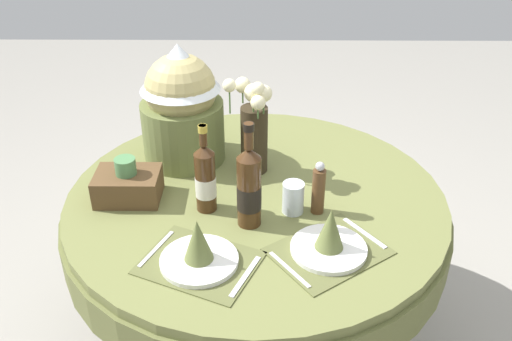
{
  "coord_description": "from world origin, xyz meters",
  "views": [
    {
      "loc": [
        0.01,
        -1.69,
        1.85
      ],
      "look_at": [
        0.0,
        0.03,
        0.8
      ],
      "focal_mm": 39.19,
      "sensor_mm": 36.0,
      "label": 1
    }
  ],
  "objects": [
    {
      "name": "woven_basket_side_left",
      "position": [
        -0.45,
        -0.03,
        0.78
      ],
      "size": [
        0.23,
        0.16,
        0.16
      ],
      "color": "brown",
      "rests_on": "dining_table"
    },
    {
      "name": "gift_tub_back_left",
      "position": [
        -0.29,
        0.27,
        0.97
      ],
      "size": [
        0.32,
        0.32,
        0.47
      ],
      "color": "olive",
      "rests_on": "dining_table"
    },
    {
      "name": "place_setting_right",
      "position": [
        0.23,
        -0.32,
        0.77
      ],
      "size": [
        0.43,
        0.41,
        0.16
      ],
      "color": "brown",
      "rests_on": "dining_table"
    },
    {
      "name": "flower_vase",
      "position": [
        -0.01,
        0.16,
        0.92
      ],
      "size": [
        0.17,
        0.19,
        0.39
      ],
      "color": "#332819",
      "rests_on": "dining_table"
    },
    {
      "name": "dining_table",
      "position": [
        0.0,
        0.0,
        0.61
      ],
      "size": [
        1.4,
        1.4,
        0.72
      ],
      "color": "olive",
      "rests_on": "ground"
    },
    {
      "name": "wine_bottle_centre",
      "position": [
        -0.02,
        -0.17,
        0.87
      ],
      "size": [
        0.08,
        0.08,
        0.37
      ],
      "color": "#422814",
      "rests_on": "dining_table"
    },
    {
      "name": "pepper_mill",
      "position": [
        0.21,
        -0.11,
        0.82
      ],
      "size": [
        0.04,
        0.04,
        0.2
      ],
      "color": "brown",
      "rests_on": "dining_table"
    },
    {
      "name": "tumbler_near_left",
      "position": [
        0.13,
        -0.11,
        0.78
      ],
      "size": [
        0.07,
        0.07,
        0.11
      ],
      "primitive_type": "cylinder",
      "color": "silver",
      "rests_on": "dining_table"
    },
    {
      "name": "place_setting_left",
      "position": [
        -0.17,
        -0.38,
        0.77
      ],
      "size": [
        0.42,
        0.38,
        0.16
      ],
      "color": "brown",
      "rests_on": "dining_table"
    },
    {
      "name": "ground",
      "position": [
        0.0,
        0.0,
        0.0
      ],
      "size": [
        8.0,
        8.0,
        0.0
      ],
      "primitive_type": "plane",
      "color": "#9E998E"
    },
    {
      "name": "wine_bottle_left",
      "position": [
        -0.17,
        -0.09,
        0.85
      ],
      "size": [
        0.07,
        0.07,
        0.32
      ],
      "color": "#422814",
      "rests_on": "dining_table"
    }
  ]
}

